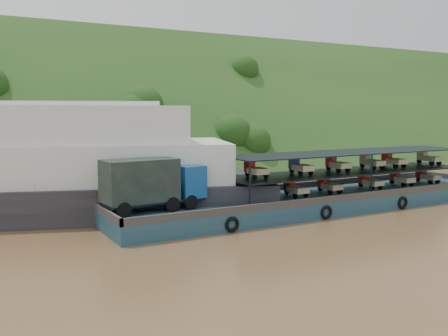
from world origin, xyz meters
TOP-DOWN VIEW (x-y plane):
  - ground at (0.00, 0.00)m, footprint 160.00×160.00m
  - hillside at (0.00, 36.00)m, footprint 140.00×39.60m
  - cargo_barge at (2.50, -1.84)m, footprint 35.00×7.18m

SIDE VIEW (x-z plane):
  - ground at x=0.00m, z-range 0.00..0.00m
  - hillside at x=0.00m, z-range -19.80..19.80m
  - cargo_barge at x=2.50m, z-range -1.20..3.57m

